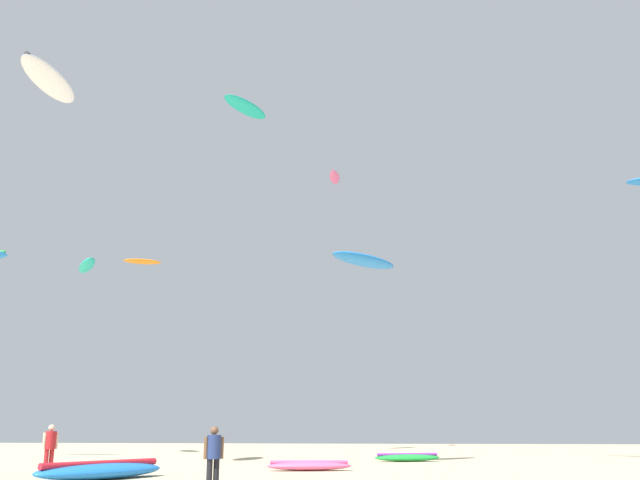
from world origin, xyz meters
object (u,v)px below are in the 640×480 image
Objects in this scene: kite_aloft_7 at (87,266)px; kite_grounded_near at (101,470)px; kite_grounded_mid at (309,466)px; kite_aloft_3 at (335,177)px; kite_aloft_0 at (364,260)px; person_midground at (50,445)px; kite_aloft_4 at (142,262)px; kite_aloft_8 at (49,80)px; kite_grounded_far at (408,457)px; kite_aloft_2 at (245,107)px; person_foreground at (214,453)px.

kite_grounded_near is at bearing -62.04° from kite_aloft_7.
kite_aloft_3 is (-1.19, 26.18, 21.28)m from kite_grounded_mid.
kite_aloft_7 is at bearing 153.99° from kite_aloft_0.
person_midground is at bearing -145.04° from kite_aloft_0.
kite_aloft_8 is at bearing -80.30° from kite_aloft_4.
kite_aloft_2 reaches higher than kite_grounded_far.
person_midground is 28.72m from kite_aloft_4.
kite_grounded_mid is 33.75m from kite_aloft_3.
kite_aloft_8 is (-15.52, -8.18, 16.39)m from kite_grounded_far.
kite_aloft_7 is (-0.42, -8.34, -2.24)m from kite_aloft_4.
kite_aloft_7 is 0.90× the size of kite_aloft_8.
person_midground reaches higher than person_foreground.
kite_aloft_4 is at bearing -165.12° from kite_aloft_3.
kite_aloft_7 is at bearing 117.96° from kite_grounded_near.
kite_aloft_8 reaches higher than person_midground.
kite_grounded_near is 15.81m from kite_aloft_0.
person_midground is 0.39× the size of kite_aloft_2.
kite_aloft_2 is 14.50m from kite_aloft_4.
kite_grounded_near is 1.09× the size of kite_aloft_8.
kite_aloft_0 is 0.93× the size of kite_aloft_2.
kite_aloft_8 is at bearing -73.44° from kite_aloft_7.
person_midground is 15.78m from kite_aloft_0.
kite_aloft_3 is at bearing 14.88° from kite_aloft_4.
kite_aloft_2 reaches higher than kite_aloft_7.
kite_aloft_2 is at bearing 141.05° from kite_grounded_far.
kite_aloft_8 is (4.33, -14.56, 5.03)m from kite_aloft_7.
kite_aloft_2 is 18.49m from kite_aloft_8.
person_foreground is 17.26m from kite_grounded_far.
kite_aloft_4 is (-9.72, 27.45, 13.52)m from kite_grounded_near.
kite_aloft_3 is at bearing 39.31° from kite_aloft_7.
kite_grounded_near is (-4.54, 3.73, -0.66)m from person_foreground.
kite_grounded_near is 1.10× the size of kite_aloft_2.
kite_aloft_8 reaches higher than kite_grounded_mid.
kite_aloft_7 is (-14.68, 22.83, 10.61)m from person_foreground.
kite_aloft_2 is (2.48, 18.44, 22.09)m from person_midground.
kite_grounded_far is 27.91m from kite_aloft_4.
kite_aloft_2 reaches higher than kite_aloft_8.
kite_aloft_4 is at bearing 109.51° from kite_grounded_near.
person_midground is at bearing 139.67° from kite_grounded_near.
kite_aloft_8 is (-2.73, 1.93, 15.60)m from person_midground.
kite_aloft_7 reaches higher than person_midground.
kite_aloft_8 is (3.91, -22.90, 2.79)m from kite_aloft_4.
kite_aloft_0 is at bearing 52.49° from kite_grounded_near.
kite_aloft_2 is (-8.51, 10.76, 13.78)m from kite_aloft_0.
kite_aloft_8 reaches higher than kite_aloft_4.
kite_grounded_near is 1.66× the size of kite_aloft_4.
person_foreground is 9.92m from person_midground.
kite_aloft_2 is 1.10× the size of kite_aloft_7.
kite_grounded_mid is 10.67m from kite_aloft_0.
person_midground is at bearing -141.67° from kite_grounded_far.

